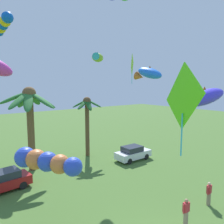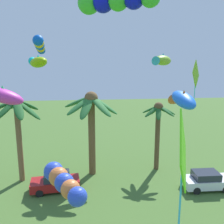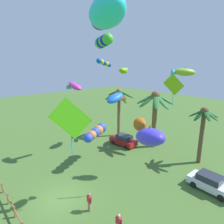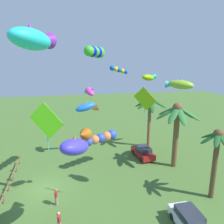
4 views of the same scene
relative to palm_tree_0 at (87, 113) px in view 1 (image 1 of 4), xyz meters
name	(u,v)px [view 1 (image 1 of 4)]	position (x,y,z in m)	size (l,w,h in m)	color
palm_tree_0	(87,113)	(0.00, 0.00, 0.00)	(3.23, 2.99, 6.67)	brown
palm_tree_2	(30,108)	(-6.32, -0.36, 1.00)	(5.08, 4.85, 7.81)	brown
parked_car_0	(3,181)	(-9.39, -3.12, -4.11)	(4.04, 2.05, 1.51)	#A51919
parked_car_1	(133,153)	(3.04, -4.23, -4.11)	(3.94, 1.82, 1.51)	silver
spectator_0	(209,193)	(0.91, -13.74, -4.05)	(0.55, 0.28, 1.59)	gray
spectator_1	(186,212)	(-2.15, -14.01, -4.05)	(0.55, 0.26, 1.59)	gray
kite_fish_2	(97,57)	(-0.97, -3.55, 5.63)	(2.16, 2.27, 0.97)	#85B52A
kite_tube_3	(45,161)	(-8.22, -8.76, -1.20)	(2.68, 4.15, 1.22)	blue
kite_diamond_4	(183,98)	(-3.57, -14.46, 2.45)	(1.40, 2.92, 4.45)	#60EB18
kite_fish_5	(148,73)	(-2.31, -11.08, 3.80)	(1.08, 2.08, 1.05)	blue
kite_fish_6	(202,96)	(1.93, -12.31, 2.29)	(3.57, 2.80, 1.87)	#4338F0
kite_tube_7	(4,24)	(-9.46, -6.54, 6.52)	(0.70, 2.23, 1.02)	blue
kite_diamond_8	(132,65)	(0.17, -6.99, 4.74)	(1.11, 1.43, 2.48)	#79C10E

